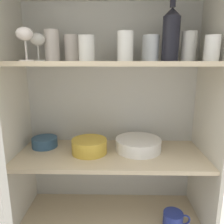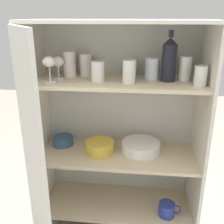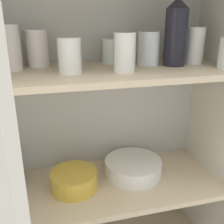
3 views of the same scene
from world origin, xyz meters
name	(u,v)px [view 3 (image 3 of 3)]	position (x,y,z in m)	size (l,w,h in m)	color
cupboard_back_panel	(93,155)	(0.00, 0.38, 0.73)	(0.98, 0.02, 1.47)	silver
cupboard_side_right	(209,162)	(0.48, 0.18, 0.73)	(0.02, 0.41, 1.47)	silver
shelf_board_middle	(102,186)	(0.00, 0.18, 0.70)	(0.95, 0.37, 0.02)	beige
shelf_board_upper	(100,72)	(0.00, 0.18, 1.16)	(0.95, 0.37, 0.02)	beige
tumbler_glass_0	(111,51)	(0.07, 0.30, 1.21)	(0.07, 0.07, 0.09)	white
tumbler_glass_1	(195,46)	(0.37, 0.21, 1.23)	(0.07, 0.07, 0.13)	white
tumbler_glass_2	(148,48)	(0.19, 0.23, 1.23)	(0.08, 0.08, 0.12)	white
tumbler_glass_3	(125,53)	(0.07, 0.12, 1.23)	(0.07, 0.07, 0.12)	white
tumbler_glass_4	(38,48)	(-0.20, 0.29, 1.23)	(0.08, 0.08, 0.13)	silver
tumbler_glass_5	(10,48)	(-0.29, 0.24, 1.24)	(0.07, 0.07, 0.15)	silver
tumbler_glass_6	(70,56)	(-0.10, 0.14, 1.22)	(0.07, 0.07, 0.11)	white
wine_bottle	(176,32)	(0.28, 0.19, 1.29)	(0.08, 0.08, 0.27)	black
plate_stack_white	(133,167)	(0.15, 0.23, 0.74)	(0.24, 0.24, 0.06)	white
mixing_bowl_large	(74,179)	(-0.11, 0.19, 0.74)	(0.18, 0.18, 0.07)	gold
serving_bowl_small	(6,180)	(-0.36, 0.26, 0.74)	(0.14, 0.14, 0.05)	#33567A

